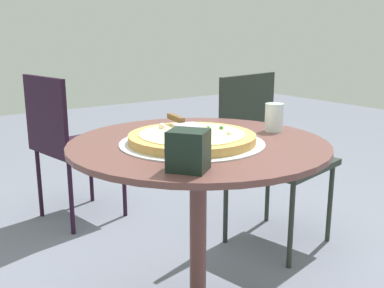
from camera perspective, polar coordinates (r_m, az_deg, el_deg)
name	(u,v)px	position (r m, az deg, el deg)	size (l,w,h in m)	color
patio_table	(198,192)	(1.49, 0.79, -6.17)	(0.84, 0.84, 0.70)	brown
pizza_on_tray	(192,138)	(1.41, 0.00, 0.71)	(0.46, 0.46, 0.05)	silver
pizza_server	(182,122)	(1.47, -1.28, 2.85)	(0.10, 0.22, 0.02)	silver
drinking_cup	(274,117)	(1.61, 10.38, 3.34)	(0.07, 0.07, 0.10)	silver
napkin_dispenser	(188,150)	(1.13, -0.46, -0.82)	(0.10, 0.08, 0.10)	black
patio_chair_near	(67,138)	(2.57, -15.57, 0.78)	(0.47, 0.47, 0.83)	black
patio_chair_far	(267,147)	(2.28, 9.50, -0.35)	(0.51, 0.51, 0.84)	#262D25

